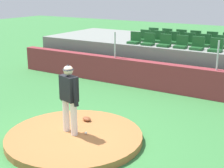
# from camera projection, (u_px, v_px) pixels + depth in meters

# --- Properties ---
(ground_plane) EXTENTS (60.00, 60.00, 0.00)m
(ground_plane) POSITION_uv_depth(u_px,v_px,m) (74.00, 140.00, 8.73)
(ground_plane) COLOR #3A7F3E
(pitchers_mound) EXTENTS (3.56, 3.56, 0.18)m
(pitchers_mound) POSITION_uv_depth(u_px,v_px,m) (74.00, 137.00, 8.71)
(pitchers_mound) COLOR #AA6C3A
(pitchers_mound) RESTS_ON ground_plane
(pitcher) EXTENTS (0.76, 0.40, 1.84)m
(pitcher) POSITION_uv_depth(u_px,v_px,m) (69.00, 94.00, 8.47)
(pitcher) COLOR white
(pitcher) RESTS_ON pitchers_mound
(baseball) EXTENTS (0.07, 0.07, 0.07)m
(baseball) POSITION_uv_depth(u_px,v_px,m) (86.00, 133.00, 8.65)
(baseball) COLOR white
(baseball) RESTS_ON pitchers_mound
(fielding_glove) EXTENTS (0.35, 0.30, 0.11)m
(fielding_glove) POSITION_uv_depth(u_px,v_px,m) (87.00, 119.00, 9.53)
(fielding_glove) COLOR brown
(fielding_glove) RESTS_ON pitchers_mound
(brick_barrier) EXTENTS (13.82, 0.40, 1.07)m
(brick_barrier) POSITION_uv_depth(u_px,v_px,m) (159.00, 77.00, 12.91)
(brick_barrier) COLOR maroon
(brick_barrier) RESTS_ON ground_plane
(fence_post_left) EXTENTS (0.06, 0.06, 1.05)m
(fence_post_left) POSITION_uv_depth(u_px,v_px,m) (115.00, 45.00, 13.65)
(fence_post_left) COLOR silver
(fence_post_left) RESTS_ON brick_barrier
(fence_post_right) EXTENTS (0.06, 0.06, 1.05)m
(fence_post_right) POSITION_uv_depth(u_px,v_px,m) (218.00, 55.00, 11.52)
(fence_post_right) COLOR silver
(fence_post_right) RESTS_ON brick_barrier
(bleacher_platform) EXTENTS (13.36, 4.39, 1.51)m
(bleacher_platform) POSITION_uv_depth(u_px,v_px,m) (186.00, 58.00, 15.21)
(bleacher_platform) COLOR gray
(bleacher_platform) RESTS_ON ground_plane
(stadium_chair_0) EXTENTS (0.48, 0.44, 0.50)m
(stadium_chair_0) POSITION_uv_depth(u_px,v_px,m) (135.00, 40.00, 14.51)
(stadium_chair_0) COLOR #1F5828
(stadium_chair_0) RESTS_ON bleacher_platform
(stadium_chair_1) EXTENTS (0.48, 0.44, 0.50)m
(stadium_chair_1) POSITION_uv_depth(u_px,v_px,m) (149.00, 41.00, 14.12)
(stadium_chair_1) COLOR #1F5828
(stadium_chair_1) RESTS_ON bleacher_platform
(stadium_chair_2) EXTENTS (0.48, 0.44, 0.50)m
(stadium_chair_2) POSITION_uv_depth(u_px,v_px,m) (165.00, 43.00, 13.76)
(stadium_chair_2) COLOR #1F5828
(stadium_chair_2) RESTS_ON bleacher_platform
(stadium_chair_3) EXTENTS (0.48, 0.44, 0.50)m
(stadium_chair_3) POSITION_uv_depth(u_px,v_px,m) (181.00, 44.00, 13.43)
(stadium_chair_3) COLOR #1F5828
(stadium_chair_3) RESTS_ON bleacher_platform
(stadium_chair_4) EXTENTS (0.48, 0.44, 0.50)m
(stadium_chair_4) POSITION_uv_depth(u_px,v_px,m) (197.00, 46.00, 13.07)
(stadium_chair_4) COLOR #1F5828
(stadium_chair_4) RESTS_ON bleacher_platform
(stadium_chair_5) EXTENTS (0.48, 0.44, 0.50)m
(stadium_chair_5) POSITION_uv_depth(u_px,v_px,m) (216.00, 47.00, 12.68)
(stadium_chair_5) COLOR #1F5828
(stadium_chair_5) RESTS_ON bleacher_platform
(stadium_chair_6) EXTENTS (0.48, 0.44, 0.50)m
(stadium_chair_6) POSITION_uv_depth(u_px,v_px,m) (144.00, 38.00, 15.19)
(stadium_chair_6) COLOR #1F5828
(stadium_chair_6) RESTS_ON bleacher_platform
(stadium_chair_7) EXTENTS (0.48, 0.44, 0.50)m
(stadium_chair_7) POSITION_uv_depth(u_px,v_px,m) (158.00, 39.00, 14.83)
(stadium_chair_7) COLOR #1F5828
(stadium_chair_7) RESTS_ON bleacher_platform
(stadium_chair_8) EXTENTS (0.48, 0.44, 0.50)m
(stadium_chair_8) POSITION_uv_depth(u_px,v_px,m) (173.00, 40.00, 14.53)
(stadium_chair_8) COLOR #1F5828
(stadium_chair_8) RESTS_ON bleacher_platform
(stadium_chair_9) EXTENTS (0.48, 0.44, 0.50)m
(stadium_chair_9) POSITION_uv_depth(u_px,v_px,m) (189.00, 41.00, 14.15)
(stadium_chair_9) COLOR #1F5828
(stadium_chair_9) RESTS_ON bleacher_platform
(stadium_chair_10) EXTENTS (0.48, 0.44, 0.50)m
(stadium_chair_10) POSITION_uv_depth(u_px,v_px,m) (204.00, 43.00, 13.79)
(stadium_chair_10) COLOR #1F5828
(stadium_chair_10) RESTS_ON bleacher_platform
(stadium_chair_11) EXTENTS (0.48, 0.44, 0.50)m
(stadium_chair_11) POSITION_uv_depth(u_px,v_px,m) (222.00, 44.00, 13.43)
(stadium_chair_11) COLOR #1F5828
(stadium_chair_11) RESTS_ON bleacher_platform
(stadium_chair_12) EXTENTS (0.48, 0.44, 0.50)m
(stadium_chair_12) POSITION_uv_depth(u_px,v_px,m) (153.00, 35.00, 15.94)
(stadium_chair_12) COLOR #1F5828
(stadium_chair_12) RESTS_ON bleacher_platform
(stadium_chair_13) EXTENTS (0.48, 0.44, 0.50)m
(stadium_chair_13) POSITION_uv_depth(u_px,v_px,m) (166.00, 36.00, 15.63)
(stadium_chair_13) COLOR #1F5828
(stadium_chair_13) RESTS_ON bleacher_platform
(stadium_chair_14) EXTENTS (0.48, 0.44, 0.50)m
(stadium_chair_14) POSITION_uv_depth(u_px,v_px,m) (180.00, 37.00, 15.26)
(stadium_chair_14) COLOR #1F5828
(stadium_chair_14) RESTS_ON bleacher_platform
(stadium_chair_15) EXTENTS (0.48, 0.44, 0.50)m
(stadium_chair_15) POSITION_uv_depth(u_px,v_px,m) (195.00, 39.00, 14.89)
(stadium_chair_15) COLOR #1F5828
(stadium_chair_15) RESTS_ON bleacher_platform
(stadium_chair_16) EXTENTS (0.48, 0.44, 0.50)m
(stadium_chair_16) POSITION_uv_depth(u_px,v_px,m) (211.00, 40.00, 14.52)
(stadium_chair_16) COLOR #1F5828
(stadium_chair_16) RESTS_ON bleacher_platform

